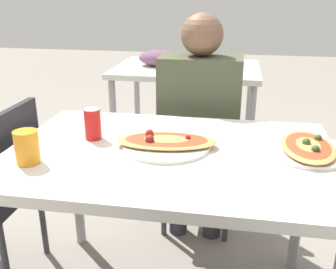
{
  "coord_description": "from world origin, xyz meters",
  "views": [
    {
      "loc": [
        0.23,
        -1.34,
        1.31
      ],
      "look_at": [
        -0.01,
        0.01,
        0.79
      ],
      "focal_mm": 42.0,
      "sensor_mm": 36.0,
      "label": 1
    }
  ],
  "objects_px": {
    "chair_far_seated": "(200,142)",
    "soda_can": "(93,124)",
    "pizza_second": "(308,148)",
    "pizza_main": "(166,143)",
    "dining_table": "(170,168)",
    "drink_glass": "(27,147)",
    "person_seated": "(200,110)"
  },
  "relations": [
    {
      "from": "pizza_second",
      "to": "chair_far_seated",
      "type": "bearing_deg",
      "value": 124.19
    },
    {
      "from": "chair_far_seated",
      "to": "person_seated",
      "type": "relative_size",
      "value": 0.7
    },
    {
      "from": "chair_far_seated",
      "to": "soda_can",
      "type": "relative_size",
      "value": 6.7
    },
    {
      "from": "dining_table",
      "to": "soda_can",
      "type": "xyz_separation_m",
      "value": [
        -0.33,
        0.07,
        0.14
      ]
    },
    {
      "from": "person_seated",
      "to": "drink_glass",
      "type": "relative_size",
      "value": 10.16
    },
    {
      "from": "dining_table",
      "to": "chair_far_seated",
      "type": "xyz_separation_m",
      "value": [
        0.05,
        0.74,
        -0.18
      ]
    },
    {
      "from": "chair_far_seated",
      "to": "person_seated",
      "type": "bearing_deg",
      "value": 90.0
    },
    {
      "from": "soda_can",
      "to": "drink_glass",
      "type": "relative_size",
      "value": 1.06
    },
    {
      "from": "pizza_main",
      "to": "soda_can",
      "type": "distance_m",
      "value": 0.31
    },
    {
      "from": "chair_far_seated",
      "to": "soda_can",
      "type": "bearing_deg",
      "value": 61.17
    },
    {
      "from": "chair_far_seated",
      "to": "person_seated",
      "type": "xyz_separation_m",
      "value": [
        0.0,
        -0.11,
        0.22
      ]
    },
    {
      "from": "pizza_main",
      "to": "pizza_second",
      "type": "bearing_deg",
      "value": 4.08
    },
    {
      "from": "drink_glass",
      "to": "pizza_second",
      "type": "relative_size",
      "value": 0.35
    },
    {
      "from": "drink_glass",
      "to": "pizza_second",
      "type": "distance_m",
      "value": 1.01
    },
    {
      "from": "pizza_main",
      "to": "soda_can",
      "type": "relative_size",
      "value": 3.24
    },
    {
      "from": "drink_glass",
      "to": "soda_can",
      "type": "bearing_deg",
      "value": 61.71
    },
    {
      "from": "pizza_second",
      "to": "soda_can",
      "type": "bearing_deg",
      "value": -179.67
    },
    {
      "from": "person_seated",
      "to": "pizza_main",
      "type": "xyz_separation_m",
      "value": [
        -0.07,
        -0.6,
        0.05
      ]
    },
    {
      "from": "person_seated",
      "to": "soda_can",
      "type": "relative_size",
      "value": 9.56
    },
    {
      "from": "soda_can",
      "to": "drink_glass",
      "type": "xyz_separation_m",
      "value": [
        -0.14,
        -0.26,
        -0.0
      ]
    },
    {
      "from": "dining_table",
      "to": "drink_glass",
      "type": "height_order",
      "value": "drink_glass"
    },
    {
      "from": "dining_table",
      "to": "chair_far_seated",
      "type": "height_order",
      "value": "chair_far_seated"
    },
    {
      "from": "pizza_main",
      "to": "chair_far_seated",
      "type": "bearing_deg",
      "value": 84.43
    },
    {
      "from": "dining_table",
      "to": "pizza_second",
      "type": "relative_size",
      "value": 3.68
    },
    {
      "from": "person_seated",
      "to": "soda_can",
      "type": "xyz_separation_m",
      "value": [
        -0.37,
        -0.57,
        0.09
      ]
    },
    {
      "from": "pizza_main",
      "to": "dining_table",
      "type": "bearing_deg",
      "value": -56.17
    },
    {
      "from": "soda_can",
      "to": "chair_far_seated",
      "type": "bearing_deg",
      "value": 61.17
    },
    {
      "from": "chair_far_seated",
      "to": "pizza_main",
      "type": "xyz_separation_m",
      "value": [
        -0.07,
        -0.71,
        0.27
      ]
    },
    {
      "from": "dining_table",
      "to": "pizza_main",
      "type": "xyz_separation_m",
      "value": [
        -0.02,
        0.04,
        0.09
      ]
    },
    {
      "from": "pizza_main",
      "to": "person_seated",
      "type": "bearing_deg",
      "value": 83.43
    },
    {
      "from": "dining_table",
      "to": "soda_can",
      "type": "distance_m",
      "value": 0.36
    },
    {
      "from": "chair_far_seated",
      "to": "drink_glass",
      "type": "distance_m",
      "value": 1.12
    }
  ]
}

